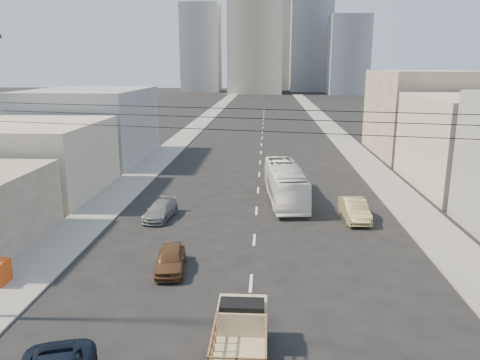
# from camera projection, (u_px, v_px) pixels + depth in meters

# --- Properties ---
(sidewalk_left) EXTENTS (3.50, 180.00, 0.12)m
(sidewalk_left) POSITION_uv_depth(u_px,v_px,m) (198.00, 125.00, 84.21)
(sidewalk_left) COLOR gray
(sidewalk_left) RESTS_ON ground
(sidewalk_right) EXTENTS (3.50, 180.00, 0.12)m
(sidewalk_right) POSITION_uv_depth(u_px,v_px,m) (329.00, 126.00, 82.91)
(sidewalk_right) COLOR gray
(sidewalk_right) RESTS_ON ground
(lane_dashes) EXTENTS (0.15, 104.00, 0.01)m
(lane_dashes) POSITION_uv_depth(u_px,v_px,m) (262.00, 141.00, 67.10)
(lane_dashes) COLOR silver
(lane_dashes) RESTS_ON ground
(flatbed_pickup) EXTENTS (1.95, 4.41, 1.90)m
(flatbed_pickup) POSITION_uv_depth(u_px,v_px,m) (241.00, 334.00, 17.10)
(flatbed_pickup) COLOR tan
(flatbed_pickup) RESTS_ON ground
(city_bus) EXTENTS (3.34, 10.66, 2.92)m
(city_bus) POSITION_uv_depth(u_px,v_px,m) (285.00, 183.00, 37.46)
(city_bus) COLOR white
(city_bus) RESTS_ON ground
(sedan_brown) EXTENTS (1.94, 3.90, 1.28)m
(sedan_brown) POSITION_uv_depth(u_px,v_px,m) (170.00, 259.00, 24.81)
(sedan_brown) COLOR brown
(sedan_brown) RESTS_ON ground
(sedan_tan) EXTENTS (1.72, 4.54, 1.48)m
(sedan_tan) POSITION_uv_depth(u_px,v_px,m) (355.00, 210.00, 32.96)
(sedan_tan) COLOR #998B59
(sedan_tan) RESTS_ON ground
(sedan_grey) EXTENTS (2.17, 4.22, 1.17)m
(sedan_grey) POSITION_uv_depth(u_px,v_px,m) (160.00, 210.00, 33.27)
(sedan_grey) COLOR slate
(sedan_grey) RESTS_ON ground
(overhead_wires) EXTENTS (23.01, 5.02, 0.72)m
(overhead_wires) POSITION_uv_depth(u_px,v_px,m) (246.00, 119.00, 15.03)
(overhead_wires) COLOR black
(overhead_wires) RESTS_ON ground
(bldg_right_far) EXTENTS (12.00, 16.00, 10.00)m
(bldg_right_far) POSITION_uv_depth(u_px,v_px,m) (428.00, 113.00, 56.07)
(bldg_right_far) COLOR gray
(bldg_right_far) RESTS_ON ground
(bldg_left_mid) EXTENTS (11.00, 12.00, 6.00)m
(bldg_left_mid) POSITION_uv_depth(u_px,v_px,m) (32.00, 158.00, 39.33)
(bldg_left_mid) COLOR #C1B49B
(bldg_left_mid) RESTS_ON ground
(bldg_left_far) EXTENTS (12.00, 16.00, 8.00)m
(bldg_left_far) POSITION_uv_depth(u_px,v_px,m) (91.00, 124.00, 53.65)
(bldg_left_far) COLOR gray
(bldg_left_far) RESTS_ON ground
(high_rise_tower) EXTENTS (20.00, 20.00, 60.00)m
(high_rise_tower) POSITION_uv_depth(u_px,v_px,m) (256.00, 11.00, 173.53)
(high_rise_tower) COLOR tan
(high_rise_tower) RESTS_ON ground
(midrise_ne) EXTENTS (16.00, 16.00, 40.00)m
(midrise_ne) POSITION_uv_depth(u_px,v_px,m) (311.00, 41.00, 189.24)
(midrise_ne) COLOR gray
(midrise_ne) RESTS_ON ground
(midrise_nw) EXTENTS (15.00, 15.00, 34.00)m
(midrise_nw) POSITION_uv_depth(u_px,v_px,m) (201.00, 49.00, 187.56)
(midrise_nw) COLOR gray
(midrise_nw) RESTS_ON ground
(midrise_back) EXTENTS (18.00, 18.00, 44.00)m
(midrise_back) POSITION_uv_depth(u_px,v_px,m) (280.00, 38.00, 203.97)
(midrise_back) COLOR gray
(midrise_back) RESTS_ON ground
(midrise_east) EXTENTS (14.00, 14.00, 28.00)m
(midrise_east) POSITION_uv_depth(u_px,v_px,m) (348.00, 55.00, 170.63)
(midrise_east) COLOR gray
(midrise_east) RESTS_ON ground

